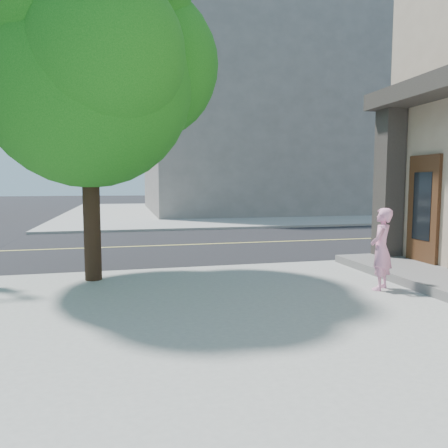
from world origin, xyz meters
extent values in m
cube|color=black|center=(0.00, 4.50, 0.01)|extent=(140.00, 9.00, 0.01)
cube|color=gray|center=(13.50, 21.50, 0.06)|extent=(29.00, 25.00, 0.12)
cube|color=slate|center=(9.20, -2.20, 0.21)|extent=(1.60, 4.00, 0.18)
cube|color=#35302B|center=(9.70, -0.50, 2.22)|extent=(0.55, 0.55, 4.20)
cube|color=#35302B|center=(9.60, -2.20, 4.22)|extent=(0.90, 4.20, 0.40)
cube|color=#422614|center=(9.96, -1.50, 1.52)|extent=(0.10, 1.00, 2.60)
cube|color=slate|center=(14.00, 22.00, 7.12)|extent=(18.00, 16.00, 14.00)
imported|color=pink|center=(7.83, -3.01, 0.91)|extent=(0.68, 0.66, 1.57)
cylinder|color=black|center=(2.40, -0.86, 1.87)|extent=(0.35, 0.35, 3.50)
sphere|color=#217619|center=(2.40, -0.86, 4.20)|extent=(4.27, 4.27, 4.27)
sphere|color=#217619|center=(3.57, -0.28, 4.78)|extent=(3.30, 3.30, 3.30)
sphere|color=#217619|center=(1.43, -0.08, 4.97)|extent=(3.11, 3.11, 3.11)
sphere|color=#217619|center=(2.79, -1.93, 4.49)|extent=(2.91, 2.91, 2.91)
sphere|color=#217619|center=(1.82, -1.63, 5.36)|extent=(2.72, 2.72, 2.72)
camera|label=1|loc=(3.07, -9.98, 2.14)|focal=33.49mm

